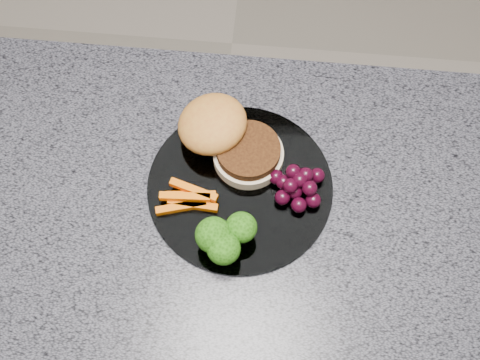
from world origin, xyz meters
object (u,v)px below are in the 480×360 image
at_px(island_cabinet, 181,315).
at_px(grape_bunch, 298,185).
at_px(burger, 225,136).
at_px(plate, 240,187).

height_order(island_cabinet, grape_bunch, grape_bunch).
relative_size(burger, grape_bunch, 2.17).
bearing_deg(grape_bunch, plate, -179.02).
xyz_separation_m(plate, burger, (-0.03, 0.06, 0.03)).
distance_m(plate, grape_bunch, 0.08).
xyz_separation_m(plate, grape_bunch, (0.08, 0.00, 0.02)).
bearing_deg(burger, island_cabinet, -110.18).
height_order(island_cabinet, plate, plate).
height_order(plate, burger, burger).
distance_m(plate, burger, 0.08).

